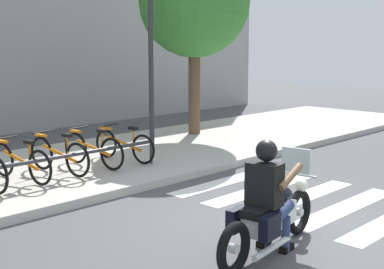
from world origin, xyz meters
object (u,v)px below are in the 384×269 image
Objects in this scene: motorcycle at (270,217)px; bicycle_4 at (93,150)px; tree_near_rack at (194,2)px; bicycle_3 at (59,155)px; street_lamp at (151,52)px; rider at (268,189)px; bicycle_5 at (124,145)px; bike_rack at (57,159)px; bicycle_2 at (21,162)px.

motorcycle is 1.36× the size of bicycle_4.
tree_near_rack reaches higher than bicycle_4.
street_lamp is (3.15, 0.96, 1.86)m from bicycle_3.
rider reaches higher than bicycle_5.
bicycle_5 is 0.37× the size of bike_rack.
bicycle_4 is at bearing 25.72° from bike_rack.
street_lamp reaches higher than bike_rack.
tree_near_rack is (5.10, 6.20, 3.16)m from motorcycle.
bicycle_3 is 0.68m from bike_rack.
motorcycle is 0.58× the size of street_lamp.
bicycle_4 is (0.84, 4.85, 0.05)m from motorcycle.
street_lamp is 0.76× the size of tree_near_rack.
bicycle_3 is at bearing -164.89° from tree_near_rack.
bicycle_3 is 0.37× the size of bike_rack.
bicycle_2 is 1.53m from bicycle_4.
bicycle_2 is (-0.62, 4.85, -0.32)m from rider.
motorcycle reaches higher than bike_rack.
street_lamp is at bearing 21.90° from bicycle_4.
rider is 6.86m from street_lamp.
street_lamp is at bearing -167.99° from tree_near_rack.
bike_rack is 6.50m from tree_near_rack.
bicycle_3 is 0.77m from bicycle_4.
bike_rack is at bearing -156.83° from street_lamp.
bicycle_4 is at bearing -179.94° from bicycle_5.
tree_near_rack reaches higher than bicycle_5.
rider is 0.32× the size of bike_rack.
bike_rack is (-1.92, -0.55, 0.08)m from bicycle_5.
rider is (-0.08, -0.01, 0.36)m from motorcycle.
bicycle_5 is at bearing -149.33° from street_lamp.
bicycle_5 is 2.65m from street_lamp.
tree_near_rack reaches higher than bicycle_2.
tree_near_rack is at bearing 50.20° from rider.
bike_rack is 4.24m from street_lamp.
tree_near_rack is (5.41, 1.91, 3.04)m from bike_rack.
bicycle_4 is (1.53, -0.00, 0.00)m from bicycle_2.
motorcycle is at bearing 4.68° from rider.
motorcycle is 0.37m from rider.
rider is at bearing -119.55° from street_lamp.
motorcycle is 4.92m from bicycle_4.
bicycle_2 is 0.38× the size of bike_rack.
bicycle_2 is at bearing 97.28° from rider.
rider is 8.55m from tree_near_rack.
bicycle_4 is at bearing -0.01° from bicycle_2.
tree_near_rack reaches higher than bike_rack.
tree_near_rack is (5.03, 1.36, 3.11)m from bicycle_3.
motorcycle is at bearing -90.81° from bicycle_3.
bicycle_5 is at bearing 0.06° from bicycle_4.
bicycle_5 is at bearing 16.14° from bike_rack.
motorcycle is 4.31m from bike_rack.
bicycle_3 is at bearing -163.08° from street_lamp.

